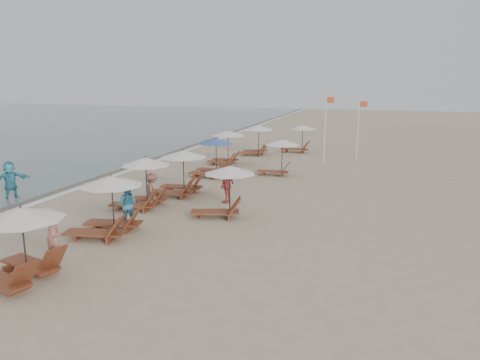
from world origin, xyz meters
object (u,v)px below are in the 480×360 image
(lounger_station_6, at_px, (256,140))
(lounger_station_4, at_px, (212,160))
(lounger_station_5, at_px, (225,146))
(beachgoer_mid_b, at_px, (152,191))
(inland_station_2, at_px, (299,137))
(lounger_station_2, at_px, (142,184))
(beachgoer_far_a, at_px, (227,185))
(beachgoer_near, at_px, (54,240))
(lounger_station_1, at_px, (106,208))
(inland_station_0, at_px, (223,187))
(lounger_station_0, at_px, (17,245))
(lounger_station_3, at_px, (179,174))
(flag_pole_near, at_px, (326,126))
(waterline_walker, at_px, (10,180))
(beachgoer_mid_a, at_px, (127,204))
(inland_station_1, at_px, (278,153))

(lounger_station_6, bearing_deg, lounger_station_4, -92.30)
(lounger_station_5, relative_size, beachgoer_mid_b, 1.59)
(inland_station_2, height_order, beachgoer_mid_b, inland_station_2)
(lounger_station_2, xyz_separation_m, lounger_station_6, (0.89, 16.25, 0.09))
(beachgoer_far_a, bearing_deg, lounger_station_5, -147.68)
(lounger_station_6, relative_size, beachgoer_near, 1.73)
(lounger_station_1, xyz_separation_m, inland_station_0, (3.37, 3.56, 0.25))
(beachgoer_near, bearing_deg, lounger_station_5, 96.61)
(lounger_station_0, xyz_separation_m, inland_station_0, (3.49, 7.85, 0.20))
(lounger_station_3, distance_m, flag_pole_near, 12.86)
(beachgoer_mid_b, relative_size, beachgoer_far_a, 0.95)
(flag_pole_near, bearing_deg, waterline_walker, -132.95)
(lounger_station_5, distance_m, waterline_walker, 14.06)
(beachgoer_mid_a, bearing_deg, lounger_station_1, 68.09)
(inland_station_0, relative_size, inland_station_2, 0.98)
(flag_pole_near, bearing_deg, beachgoer_near, -106.06)
(lounger_station_1, height_order, lounger_station_6, lounger_station_6)
(lounger_station_3, bearing_deg, lounger_station_6, 88.79)
(beachgoer_mid_a, bearing_deg, lounger_station_6, -109.62)
(lounger_station_1, relative_size, lounger_station_3, 1.01)
(lounger_station_0, bearing_deg, lounger_station_4, 90.11)
(lounger_station_6, bearing_deg, waterline_walker, -115.13)
(beachgoer_mid_b, xyz_separation_m, waterline_walker, (-7.48, -0.59, 0.13))
(lounger_station_5, bearing_deg, beachgoer_far_a, -70.13)
(lounger_station_3, height_order, beachgoer_far_a, lounger_station_3)
(beachgoer_near, bearing_deg, beachgoer_mid_b, 95.53)
(lounger_station_0, distance_m, lounger_station_2, 8.14)
(lounger_station_0, relative_size, lounger_station_6, 1.03)
(lounger_station_3, xyz_separation_m, lounger_station_6, (0.29, 13.57, 0.10))
(lounger_station_5, bearing_deg, lounger_station_1, -87.36)
(lounger_station_3, distance_m, beachgoer_mid_b, 2.66)
(lounger_station_2, xyz_separation_m, inland_station_0, (4.06, -0.28, 0.21))
(inland_station_0, bearing_deg, flag_pole_near, 80.12)
(waterline_walker, bearing_deg, flag_pole_near, -11.95)
(flag_pole_near, bearing_deg, inland_station_1, -114.37)
(lounger_station_2, bearing_deg, lounger_station_1, -79.86)
(beachgoer_mid_a, bearing_deg, beachgoer_mid_b, -103.54)
(lounger_station_4, distance_m, beachgoer_mid_a, 10.03)
(lounger_station_3, bearing_deg, beachgoer_mid_b, -92.41)
(inland_station_2, xyz_separation_m, beachgoer_far_a, (-0.38, -16.53, -0.41))
(lounger_station_4, bearing_deg, beachgoer_near, -89.76)
(inland_station_2, bearing_deg, inland_station_0, -89.37)
(beachgoer_near, distance_m, beachgoer_mid_b, 6.70)
(lounger_station_1, distance_m, inland_station_2, 22.57)
(beachgoer_near, height_order, beachgoer_mid_a, beachgoer_mid_a)
(lounger_station_6, relative_size, waterline_walker, 1.44)
(lounger_station_3, xyz_separation_m, inland_station_0, (3.45, -2.96, 0.22))
(lounger_station_5, xyz_separation_m, inland_station_1, (4.36, -2.56, 0.12))
(lounger_station_2, relative_size, beachgoer_mid_a, 1.55)
(beachgoer_mid_a, bearing_deg, inland_station_1, -126.32)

